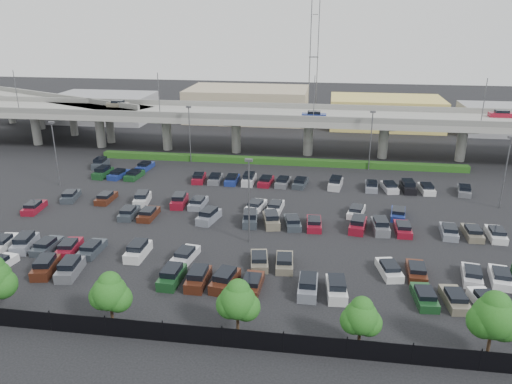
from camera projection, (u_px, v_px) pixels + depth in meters
ground at (259, 216)px, 67.08m from camera, size 280.00×280.00×0.00m
overpass at (281, 118)px, 94.56m from camera, size 150.00×13.00×15.80m
on_ramp at (57, 103)px, 112.02m from camera, size 50.93×30.13×8.80m
hedge at (278, 161)px, 90.17m from camera, size 66.00×1.60×1.10m
fence at (210, 336)px, 40.71m from camera, size 70.00×0.10×2.00m
tree_row at (222, 299)px, 41.10m from camera, size 65.07×3.66×5.94m
parked_cars at (243, 222)px, 63.64m from camera, size 62.98×41.62×1.67m
light_poles at (231, 166)px, 67.40m from camera, size 66.90×48.38×10.30m
distant_buildings at (345, 109)px, 121.66m from camera, size 138.00×24.00×9.00m
comm_tower at (314, 55)px, 130.15m from camera, size 2.40×2.40×30.00m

